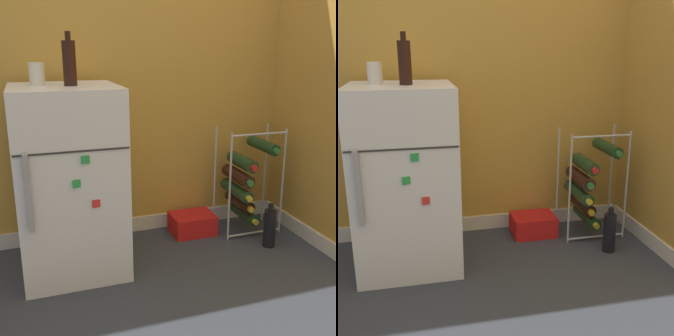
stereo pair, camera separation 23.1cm
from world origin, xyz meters
TOP-DOWN VIEW (x-y plane):
  - ground_plane at (0.00, 0.00)m, footprint 14.00×14.00m
  - wall_back at (0.00, 0.65)m, footprint 6.89×0.07m
  - mini_fridge at (-0.41, 0.30)m, footprint 0.51×0.55m
  - wine_rack at (0.64, 0.41)m, footprint 0.36×0.31m
  - soda_box at (0.33, 0.47)m, footprint 0.26×0.20m
  - fridge_top_cup at (-0.52, 0.34)m, footprint 0.07×0.07m
  - fridge_top_bottle at (-0.37, 0.27)m, footprint 0.06×0.06m
  - loose_bottle_floor at (0.68, 0.16)m, footprint 0.07×0.07m

SIDE VIEW (x-z plane):
  - ground_plane at x=0.00m, z-range 0.00..0.00m
  - soda_box at x=0.33m, z-range 0.00..0.12m
  - loose_bottle_floor at x=0.68m, z-range -0.02..0.24m
  - wine_rack at x=0.64m, z-range 0.00..0.65m
  - mini_fridge at x=-0.41m, z-range 0.00..0.94m
  - fridge_top_cup at x=-0.52m, z-range 0.94..1.04m
  - fridge_top_bottle at x=-0.37m, z-range 0.92..1.16m
  - wall_back at x=0.00m, z-range -0.01..2.49m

